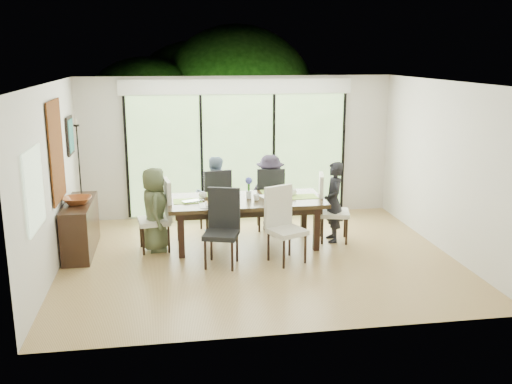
{
  "coord_description": "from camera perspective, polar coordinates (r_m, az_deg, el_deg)",
  "views": [
    {
      "loc": [
        -1.36,
        -8.29,
        3.12
      ],
      "look_at": [
        0.0,
        0.25,
        1.0
      ],
      "focal_mm": 40.0,
      "sensor_mm": 36.0,
      "label": 1
    }
  ],
  "objects": [
    {
      "name": "glass_doors",
      "position": [
        11.01,
        -1.82,
        3.73
      ],
      "size": [
        4.2,
        0.02,
        2.3
      ],
      "primitive_type": "cube",
      "color": "#598C3F",
      "rests_on": "wall_back"
    },
    {
      "name": "sideboard",
      "position": [
        9.52,
        -17.14,
        -3.38
      ],
      "size": [
        0.41,
        1.47,
        0.83
      ],
      "primitive_type": "cube",
      "color": "black",
      "rests_on": "floor"
    },
    {
      "name": "table_leg_fl",
      "position": [
        8.93,
        -7.48,
        -4.31
      ],
      "size": [
        0.1,
        0.1,
        0.73
      ],
      "primitive_type": "cube",
      "color": "black",
      "rests_on": "floor"
    },
    {
      "name": "person_right_end",
      "position": [
        9.65,
        7.75,
        -0.99
      ],
      "size": [
        0.43,
        0.66,
        1.36
      ],
      "primitive_type": "imported",
      "rotation": [
        0.0,
        0.0,
        -1.62
      ],
      "color": "black",
      "rests_on": "floor"
    },
    {
      "name": "bowl",
      "position": [
        9.3,
        -17.42,
        -0.8
      ],
      "size": [
        0.44,
        0.44,
        0.11
      ],
      "primitive_type": "imported",
      "color": "brown",
      "rests_on": "sideboard"
    },
    {
      "name": "person_far_left",
      "position": [
        10.09,
        -4.17,
        -0.25
      ],
      "size": [
        0.66,
        0.45,
        1.36
      ],
      "primitive_type": "imported",
      "rotation": [
        0.0,
        0.0,
        3.22
      ],
      "color": "#7B95B1",
      "rests_on": "floor"
    },
    {
      "name": "candle",
      "position": [
        9.53,
        -17.55,
        6.69
      ],
      "size": [
        0.03,
        0.03,
        0.09
      ],
      "primitive_type": "cylinder",
      "color": "silver",
      "rests_on": "sideboard"
    },
    {
      "name": "deck",
      "position": [
        12.19,
        -2.32,
        -1.32
      ],
      "size": [
        6.0,
        1.8,
        0.1
      ],
      "primitive_type": "cube",
      "color": "brown",
      "rests_on": "ground"
    },
    {
      "name": "chair_near_left",
      "position": [
        8.48,
        -3.5,
        -3.67
      ],
      "size": [
        0.61,
        0.61,
        1.16
      ],
      "primitive_type": null,
      "rotation": [
        0.0,
        0.0,
        -0.3
      ],
      "color": "black",
      "rests_on": "floor"
    },
    {
      "name": "placemat_paper",
      "position": [
        8.96,
        -4.2,
        -1.29
      ],
      "size": [
        0.46,
        0.34,
        0.01
      ],
      "primitive_type": "cube",
      "color": "white",
      "rests_on": "table_top"
    },
    {
      "name": "placemat_far_l",
      "position": [
        9.65,
        -3.97,
        -0.2
      ],
      "size": [
        0.46,
        0.34,
        0.01
      ],
      "primitive_type": "cube",
      "color": "#7BA43A",
      "rests_on": "table_top"
    },
    {
      "name": "table_leg_bl",
      "position": [
        9.76,
        -7.63,
        -2.76
      ],
      "size": [
        0.1,
        0.1,
        0.73
      ],
      "primitive_type": "cube",
      "color": "black",
      "rests_on": "floor"
    },
    {
      "name": "platter_snacks",
      "position": [
        8.95,
        -4.2,
        -1.08
      ],
      "size": [
        0.21,
        0.21,
        0.01
      ],
      "primitive_type": "cube",
      "color": "orange",
      "rests_on": "table_top"
    },
    {
      "name": "book",
      "position": [
        9.39,
        0.48,
        -0.51
      ],
      "size": [
        0.23,
        0.27,
        0.02
      ],
      "primitive_type": "imported",
      "rotation": [
        0.0,
        0.0,
        0.26
      ],
      "color": "white",
      "rests_on": "table_top"
    },
    {
      "name": "wall_front",
      "position": [
        6.2,
        4.01,
        -2.85
      ],
      "size": [
        6.0,
        0.02,
        2.7
      ],
      "primitive_type": "cube",
      "color": "silver",
      "rests_on": "floor"
    },
    {
      "name": "wall_left",
      "position": [
        8.64,
        -19.86,
        1.12
      ],
      "size": [
        0.02,
        5.0,
        2.7
      ],
      "primitive_type": "cube",
      "color": "white",
      "rests_on": "floor"
    },
    {
      "name": "cup_a",
      "position": [
        9.37,
        -5.35,
        -0.34
      ],
      "size": [
        0.18,
        0.18,
        0.1
      ],
      "primitive_type": "imported",
      "rotation": [
        0.0,
        0.0,
        0.88
      ],
      "color": "white",
      "rests_on": "table_top"
    },
    {
      "name": "tablet_far_r",
      "position": [
        9.72,
        1.64,
        -0.01
      ],
      "size": [
        0.25,
        0.18,
        0.01
      ],
      "primitive_type": "cube",
      "color": "black",
      "rests_on": "table_top"
    },
    {
      "name": "mullion_a",
      "position": [
        10.95,
        -12.8,
        3.33
      ],
      "size": [
        0.05,
        0.04,
        2.3
      ],
      "primitive_type": "cube",
      "color": "black",
      "rests_on": "wall_back"
    },
    {
      "name": "ceiling",
      "position": [
        8.41,
        0.27,
        10.95
      ],
      "size": [
        6.0,
        5.0,
        0.01
      ],
      "primitive_type": "cube",
      "color": "white",
      "rests_on": "wall_back"
    },
    {
      "name": "platter_base",
      "position": [
        8.96,
        -4.2,
        -1.2
      ],
      "size": [
        0.27,
        0.27,
        0.03
      ],
      "primitive_type": "cube",
      "color": "white",
      "rests_on": "table_top"
    },
    {
      "name": "candlestick_base",
      "position": [
        9.74,
        -17.05,
        -0.35
      ],
      "size": [
        0.09,
        0.09,
        0.04
      ],
      "primitive_type": "cylinder",
      "color": "black",
      "rests_on": "sideboard"
    },
    {
      "name": "wall_back",
      "position": [
        11.03,
        -1.85,
        4.53
      ],
      "size": [
        6.0,
        0.02,
        2.7
      ],
      "primitive_type": "cube",
      "color": "beige",
      "rests_on": "floor"
    },
    {
      "name": "candlestick_pan",
      "position": [
        9.54,
        -17.53,
        6.36
      ],
      "size": [
        0.09,
        0.09,
        0.03
      ],
      "primitive_type": "cylinder",
      "color": "black",
      "rests_on": "sideboard"
    },
    {
      "name": "foliage_far",
      "position": [
        14.89,
        -6.12,
        7.91
      ],
      "size": [
        3.6,
        3.6,
        3.6
      ],
      "primitive_type": "sphere",
      "color": "#14380F",
      "rests_on": "ground"
    },
    {
      "name": "placemat_far_r",
      "position": [
        9.78,
        1.88,
        0.02
      ],
      "size": [
        0.46,
        0.34,
        0.01
      ],
      "primitive_type": "cube",
      "color": "#81A33A",
      "rests_on": "table_top"
    },
    {
      "name": "person_far_right",
      "position": [
        10.22,
        1.42,
        -0.04
      ],
      "size": [
        0.72,
        0.55,
        1.36
      ],
      "primitive_type": "imported",
      "rotation": [
        0.0,
        0.0,
        2.88
      ],
      "color": "#261F2F",
      "rests_on": "floor"
    },
    {
      "name": "tablet_far_l",
      "position": [
        9.6,
        -3.35,
        -0.2
      ],
      "size": [
        0.27,
        0.19,
        0.01
      ],
      "primitive_type": "cube",
      "color": "black",
      "rests_on": "table_top"
    },
    {
      "name": "mullion_c",
      "position": [
        11.11,
        1.78,
        3.82
      ],
      "size": [
        0.05,
        0.04,
        2.3
      ],
      "primitive_type": "cube",
      "color": "black",
      "rests_on": "wall_back"
    },
    {
      "name": "cup_c",
      "position": [
        9.53,
        3.7,
        -0.07
      ],
      "size": [
        0.18,
        0.18,
        0.1
      ],
      "primitive_type": "imported",
      "rotation": [
        0.0,
        0.0,
        3.7
      ],
      "color": "white",
      "rests_on": "table_top"
    },
    {
      "name": "table_apron",
      "position": [
        9.34,
        -0.98,
        -1.46
      ],
      "size": [
        2.32,
        0.95,
        0.11
      ],
      "primitive_type": "cube",
      "color": "black",
      "rests_on": "floor"
    },
    {
      "name": "side_window",
      "position": [
        7.45,
        -21.3,
        0.26
      ],
      "size": [
        0.02,
        0.9,
        1.0
      ],
      "primitive_type": "cube",
      "color": "#8CAD7F",
      "rests_on": "wall_left"
    },
    {
      "name": "wall_right",
      "position": [
        9.54,
        18.43,
        2.37
      ],
      "size": [
        0.02,
        5.0,
        2.7
      ],
      "primitive_type": "cube",
      "color": "beige",
      "rests_on": "floor"
    },
    {
      "name": "placemat_right",
      "position": [
        9.48,
        4.71,
        -0.46
      ],
      "size": [
        0.46,
        0.34,
        0.01
      ],
      "primitive_type": "cube",
      "color": "#83A83C",
      "rests_on": "table_top"
    },
    {
      "name": "chair_near_right",
      "position": [
        8.63,
        3.13,
        -3.36
      ],
      "size": [
        0.64,
        0.64,
        1.16
      ],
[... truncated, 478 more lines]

